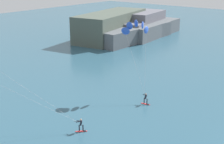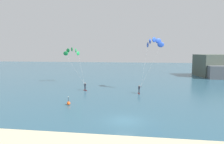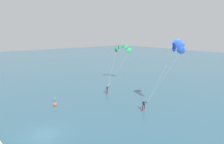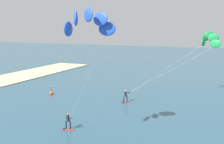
% 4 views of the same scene
% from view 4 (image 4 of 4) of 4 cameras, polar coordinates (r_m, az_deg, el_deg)
% --- Properties ---
extents(kitesurfer_nearshore, '(5.32, 6.50, 11.38)m').
position_cam_4_polar(kitesurfer_nearshore, '(21.27, -5.24, 9.06)').
color(kitesurfer_nearshore, red).
rests_on(kitesurfer_nearshore, ground).
extents(kitesurfer_mid_water, '(8.92, 11.98, 9.42)m').
position_cam_4_polar(kitesurfer_mid_water, '(39.01, 18.95, 5.94)').
color(kitesurfer_mid_water, red).
rests_on(kitesurfer_mid_water, ground).
extents(marker_buoy, '(0.56, 0.56, 1.38)m').
position_cam_4_polar(marker_buoy, '(41.57, -12.61, -4.26)').
color(marker_buoy, '#EA5119').
rests_on(marker_buoy, ground).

